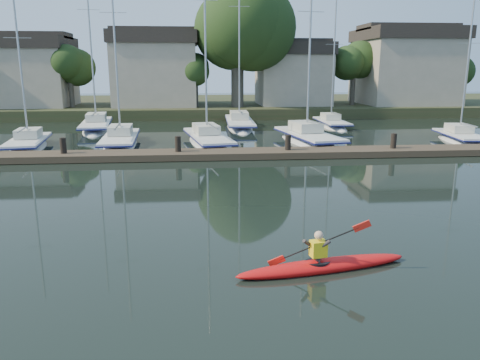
{
  "coord_description": "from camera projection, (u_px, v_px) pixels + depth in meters",
  "views": [
    {
      "loc": [
        -1.92,
        -11.07,
        4.81
      ],
      "look_at": [
        -0.57,
        3.77,
        1.2
      ],
      "focal_mm": 35.0,
      "sensor_mm": 36.0,
      "label": 1
    }
  ],
  "objects": [
    {
      "name": "ground",
      "position": [
        275.0,
        259.0,
        12.01
      ],
      "size": [
        160.0,
        160.0,
        0.0
      ],
      "primitive_type": "plane",
      "color": "black",
      "rests_on": "ground"
    },
    {
      "name": "kayak",
      "position": [
        322.0,
        263.0,
        11.33
      ],
      "size": [
        4.46,
        1.42,
        1.42
      ],
      "rotation": [
        0.0,
        0.0,
        0.19
      ],
      "color": "red",
      "rests_on": "ground"
    },
    {
      "name": "dock",
      "position": [
        234.0,
        154.0,
        25.51
      ],
      "size": [
        34.0,
        2.0,
        1.8
      ],
      "color": "#413525",
      "rests_on": "ground"
    },
    {
      "name": "sailboat_0",
      "position": [
        29.0,
        151.0,
        28.49
      ],
      "size": [
        2.98,
        7.33,
        11.3
      ],
      "rotation": [
        0.0,
        0.0,
        0.14
      ],
      "color": "white",
      "rests_on": "ground"
    },
    {
      "name": "sailboat_1",
      "position": [
        121.0,
        148.0,
        29.64
      ],
      "size": [
        2.6,
        8.56,
        13.81
      ],
      "rotation": [
        0.0,
        0.0,
        0.06
      ],
      "color": "white",
      "rests_on": "ground"
    },
    {
      "name": "sailboat_2",
      "position": [
        208.0,
        147.0,
        30.01
      ],
      "size": [
        3.61,
        9.3,
        15.03
      ],
      "rotation": [
        0.0,
        0.0,
        0.17
      ],
      "color": "white",
      "rests_on": "ground"
    },
    {
      "name": "sailboat_3",
      "position": [
        308.0,
        146.0,
        30.5
      ],
      "size": [
        3.7,
        9.03,
        14.14
      ],
      "rotation": [
        0.0,
        0.0,
        0.16
      ],
      "color": "white",
      "rests_on": "ground"
    },
    {
      "name": "sailboat_4",
      "position": [
        460.0,
        144.0,
        31.0
      ],
      "size": [
        2.73,
        6.66,
        10.99
      ],
      "rotation": [
        0.0,
        0.0,
        -0.12
      ],
      "color": "white",
      "rests_on": "ground"
    },
    {
      "name": "sailboat_5",
      "position": [
        97.0,
        132.0,
        36.9
      ],
      "size": [
        3.35,
        9.55,
        15.48
      ],
      "rotation": [
        0.0,
        0.0,
        0.13
      ],
      "color": "white",
      "rests_on": "ground"
    },
    {
      "name": "sailboat_6",
      "position": [
        239.0,
        129.0,
        38.58
      ],
      "size": [
        2.41,
        10.22,
        16.16
      ],
      "rotation": [
        0.0,
        0.0,
        -0.03
      ],
      "color": "white",
      "rests_on": "ground"
    },
    {
      "name": "sailboat_7",
      "position": [
        331.0,
        129.0,
        38.78
      ],
      "size": [
        1.88,
        7.1,
        11.44
      ],
      "rotation": [
        0.0,
        0.0,
        -0.0
      ],
      "color": "white",
      "rests_on": "ground"
    },
    {
      "name": "shore",
      "position": [
        230.0,
        82.0,
        50.39
      ],
      "size": [
        90.0,
        25.25,
        12.75
      ],
      "color": "#243319",
      "rests_on": "ground"
    }
  ]
}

